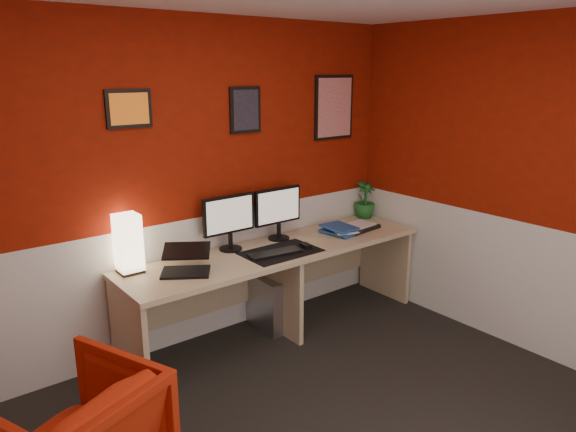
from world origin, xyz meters
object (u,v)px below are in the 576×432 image
object	(u,v)px
monitor_right	(279,205)
desk	(279,291)
shoji_lamp	(128,245)
laptop	(185,259)
monitor_left	(230,214)
zen_tray	(358,227)
potted_plant	(365,200)
pc_tower	(268,301)

from	to	relation	value
monitor_right	desk	bearing A→B (deg)	-127.83
shoji_lamp	monitor_right	bearing A→B (deg)	-1.44
laptop	monitor_right	xyz separation A→B (m)	(0.99, 0.23, 0.18)
desk	monitor_left	world-z (taller)	monitor_left
shoji_lamp	monitor_left	bearing A→B (deg)	-1.41
shoji_lamp	laptop	distance (m)	0.40
shoji_lamp	zen_tray	world-z (taller)	shoji_lamp
desk	potted_plant	xyz separation A→B (m)	(1.21, 0.23, 0.54)
zen_tray	monitor_left	bearing A→B (deg)	170.03
monitor_right	monitor_left	bearing A→B (deg)	178.51
monitor_left	potted_plant	distance (m)	1.53
monitor_right	pc_tower	xyz separation A→B (m)	(-0.16, -0.06, -0.80)
laptop	monitor_left	bearing A→B (deg)	58.30
desk	potted_plant	distance (m)	1.34
zen_tray	pc_tower	xyz separation A→B (m)	(-0.89, 0.14, -0.52)
shoji_lamp	pc_tower	distance (m)	1.33
shoji_lamp	laptop	xyz separation A→B (m)	(0.29, -0.26, -0.09)
monitor_right	zen_tray	bearing A→B (deg)	-15.18
laptop	pc_tower	world-z (taller)	laptop
laptop	shoji_lamp	bearing A→B (deg)	171.80
desk	monitor_right	xyz separation A→B (m)	(0.15, 0.19, 0.66)
monitor_left	zen_tray	bearing A→B (deg)	-9.97
desk	pc_tower	world-z (taller)	desk
shoji_lamp	potted_plant	bearing A→B (deg)	0.02
desk	monitor_right	size ratio (longest dim) A/B	4.48
monitor_left	zen_tray	size ratio (longest dim) A/B	1.66
shoji_lamp	pc_tower	xyz separation A→B (m)	(1.12, -0.09, -0.70)
shoji_lamp	monitor_right	world-z (taller)	monitor_right
laptop	zen_tray	bearing A→B (deg)	34.44
laptop	monitor_right	size ratio (longest dim) A/B	0.57
laptop	potted_plant	world-z (taller)	potted_plant
zen_tray	potted_plant	distance (m)	0.43
laptop	monitor_left	distance (m)	0.60
zen_tray	laptop	bearing A→B (deg)	-178.98
laptop	zen_tray	world-z (taller)	laptop
monitor_right	potted_plant	world-z (taller)	monitor_right
monitor_left	zen_tray	distance (m)	1.25
monitor_left	monitor_right	xyz separation A→B (m)	(0.47, -0.01, 0.00)
monitor_left	zen_tray	world-z (taller)	monitor_left
laptop	pc_tower	size ratio (longest dim) A/B	0.73
desk	potted_plant	world-z (taller)	potted_plant
monitor_left	potted_plant	world-z (taller)	monitor_left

